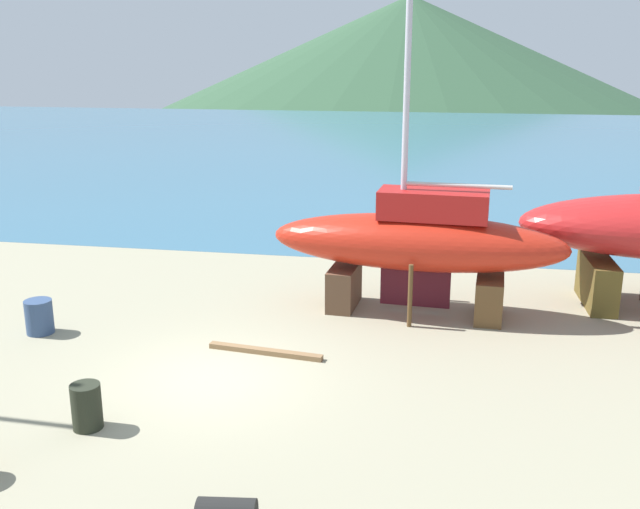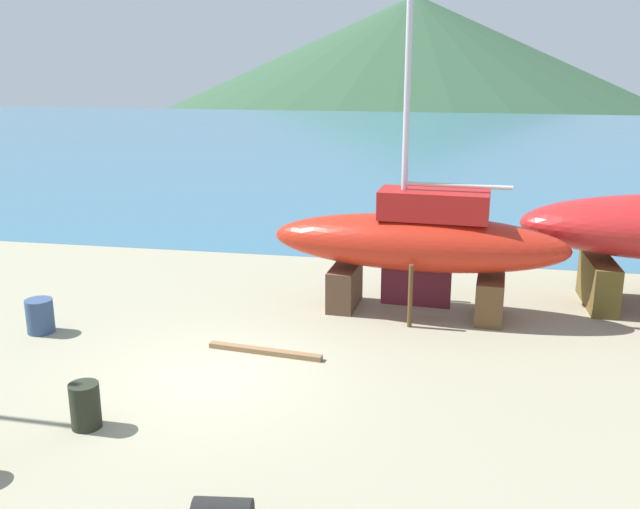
# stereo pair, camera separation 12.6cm
# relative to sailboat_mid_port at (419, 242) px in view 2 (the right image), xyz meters

# --- Properties ---
(ground_plane) EXTENTS (51.61, 51.61, 0.00)m
(ground_plane) POSITION_rel_sailboat_mid_port_xyz_m (-4.08, -8.04, -1.98)
(ground_plane) COLOR gray
(sea_water) EXTENTS (165.89, 64.03, 0.01)m
(sea_water) POSITION_rel_sailboat_mid_port_xyz_m (-4.08, 36.88, -1.98)
(sea_water) COLOR #376885
(sea_water) RESTS_ON ground
(headland_hill) EXTENTS (161.57, 161.57, 35.40)m
(headland_hill) POSITION_rel_sailboat_mid_port_xyz_m (-8.43, 131.19, -1.98)
(headland_hill) COLOR #2E4E34
(headland_hill) RESTS_ON ground
(sailboat_mid_port) EXTENTS (7.95, 2.54, 13.74)m
(sailboat_mid_port) POSITION_rel_sailboat_mid_port_xyz_m (0.00, 0.00, 0.00)
(sailboat_mid_port) COLOR brown
(sailboat_mid_port) RESTS_ON ground
(barrel_blue_faded) EXTENTS (0.84, 0.84, 0.86)m
(barrel_blue_faded) POSITION_rel_sailboat_mid_port_xyz_m (-9.20, -3.21, -1.55)
(barrel_blue_faded) COLOR #32486F
(barrel_blue_faded) RESTS_ON ground
(barrel_ochre) EXTENTS (0.63, 0.63, 0.88)m
(barrel_ochre) POSITION_rel_sailboat_mid_port_xyz_m (-5.72, -7.44, -1.54)
(barrel_ochre) COLOR #262B1F
(barrel_ochre) RESTS_ON ground
(timber_short_skew) EXTENTS (2.79, 0.54, 0.12)m
(timber_short_skew) POSITION_rel_sailboat_mid_port_xyz_m (-3.31, -3.49, -1.92)
(timber_short_skew) COLOR olive
(timber_short_skew) RESTS_ON ground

